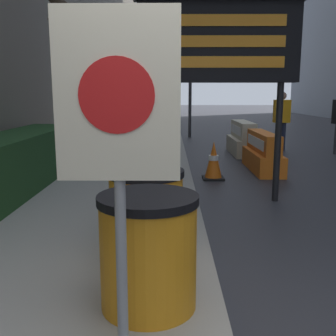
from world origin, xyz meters
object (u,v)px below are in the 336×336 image
object	(u,v)px
traffic_cone_mid	(255,135)
jersey_barrier_orange_near	(263,154)
traffic_cone_near	(214,161)
warning_sign	(118,125)
barrel_drum_foreground	(148,251)
barrel_drum_middle	(146,213)
jersey_barrier_cream	(243,140)
traffic_light_near_curb	(191,60)
message_board	(219,42)
pedestrian_worker	(282,116)

from	to	relation	value
traffic_cone_mid	jersey_barrier_orange_near	bearing A→B (deg)	-99.94
traffic_cone_near	traffic_cone_mid	size ratio (longest dim) A/B	1.13
warning_sign	traffic_cone_near	size ratio (longest dim) A/B	2.60
barrel_drum_foreground	barrel_drum_middle	size ratio (longest dim) A/B	1.00
jersey_barrier_cream	traffic_light_near_curb	world-z (taller)	traffic_light_near_curb
barrel_drum_foreground	message_board	bearing A→B (deg)	75.66
message_board	traffic_light_near_curb	world-z (taller)	traffic_light_near_curb
message_board	traffic_light_near_curb	size ratio (longest dim) A/B	0.76
barrel_drum_middle	traffic_light_near_curb	distance (m)	11.93
traffic_cone_mid	barrel_drum_foreground	bearing A→B (deg)	-106.00
barrel_drum_middle	jersey_barrier_orange_near	world-z (taller)	barrel_drum_middle
message_board	pedestrian_worker	world-z (taller)	message_board
barrel_drum_middle	barrel_drum_foreground	bearing A→B (deg)	-85.55
message_board	jersey_barrier_cream	size ratio (longest dim) A/B	1.61
barrel_drum_middle	traffic_cone_mid	bearing A→B (deg)	72.12
warning_sign	jersey_barrier_orange_near	distance (m)	7.01
jersey_barrier_orange_near	message_board	bearing A→B (deg)	-117.58
warning_sign	traffic_cone_near	distance (m)	5.84
barrel_drum_foreground	traffic_light_near_curb	bearing A→B (deg)	85.89
traffic_cone_near	pedestrian_worker	bearing A→B (deg)	58.96
jersey_barrier_orange_near	pedestrian_worker	distance (m)	3.39
jersey_barrier_cream	traffic_light_near_curb	bearing A→B (deg)	106.61
jersey_barrier_cream	barrel_drum_foreground	bearing A→B (deg)	-104.66
traffic_cone_mid	traffic_light_near_curb	world-z (taller)	traffic_light_near_curb
barrel_drum_middle	jersey_barrier_cream	world-z (taller)	barrel_drum_middle
barrel_drum_foreground	message_board	distance (m)	3.92
warning_sign	traffic_light_near_curb	bearing A→B (deg)	85.63
warning_sign	traffic_cone_near	world-z (taller)	warning_sign
barrel_drum_foreground	jersey_barrier_cream	xyz separation A→B (m)	(2.17, 8.31, -0.15)
traffic_light_near_curb	pedestrian_worker	world-z (taller)	traffic_light_near_curb
message_board	traffic_cone_near	distance (m)	2.59
jersey_barrier_orange_near	traffic_light_near_curb	world-z (taller)	traffic_light_near_curb
barrel_drum_middle	jersey_barrier_cream	bearing A→B (deg)	73.09
barrel_drum_middle	jersey_barrier_orange_near	bearing A→B (deg)	65.61
jersey_barrier_cream	traffic_light_near_curb	distance (m)	5.11
barrel_drum_foreground	traffic_cone_mid	size ratio (longest dim) A/B	1.26
warning_sign	jersey_barrier_cream	distance (m)	9.32
jersey_barrier_cream	jersey_barrier_orange_near	bearing A→B (deg)	-90.00
warning_sign	pedestrian_worker	xyz separation A→B (m)	(3.52, 9.62, -0.48)
barrel_drum_foreground	warning_sign	bearing A→B (deg)	-99.37
barrel_drum_middle	warning_sign	size ratio (longest dim) A/B	0.43
barrel_drum_middle	warning_sign	bearing A→B (deg)	-91.32
warning_sign	jersey_barrier_orange_near	xyz separation A→B (m)	(2.28, 6.53, -1.13)
barrel_drum_middle	traffic_cone_mid	world-z (taller)	barrel_drum_middle
barrel_drum_foreground	pedestrian_worker	bearing A→B (deg)	69.17
jersey_barrier_orange_near	traffic_cone_near	distance (m)	1.49
barrel_drum_foreground	pedestrian_worker	xyz separation A→B (m)	(3.41, 8.97, 0.46)
barrel_drum_foreground	traffic_cone_near	world-z (taller)	barrel_drum_foreground
barrel_drum_foreground	barrel_drum_middle	world-z (taller)	same
jersey_barrier_cream	traffic_cone_near	size ratio (longest dim) A/B	2.57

